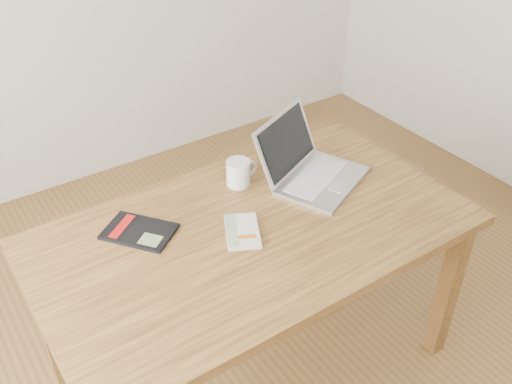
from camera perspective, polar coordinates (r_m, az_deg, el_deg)
room at (r=1.57m, az=3.99°, el=10.01°), size 4.04×4.04×2.70m
desk at (r=2.09m, az=-0.21°, el=-5.48°), size 1.54×0.88×0.75m
white_guidebook at (r=2.00m, az=-1.39°, el=-3.95°), size 0.19×0.22×0.02m
black_guidebook at (r=2.05m, az=-11.61°, el=-3.89°), size 0.27×0.29×0.01m
laptop at (r=2.27m, az=5.38°, el=2.51°), size 0.47×0.46×0.24m
coffee_mug at (r=2.22m, az=-1.70°, el=2.00°), size 0.14×0.10×0.10m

